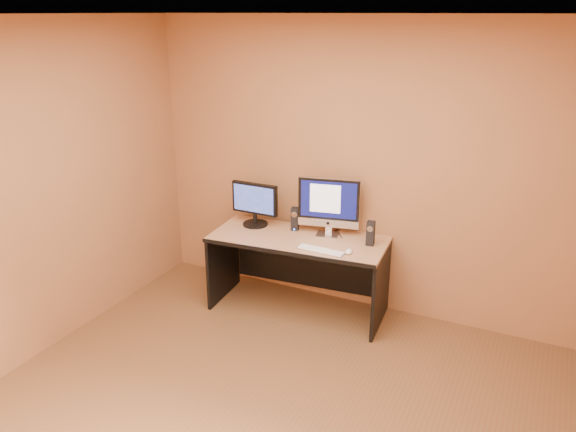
# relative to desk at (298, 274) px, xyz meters

# --- Properties ---
(floor) EXTENTS (4.00, 4.00, 0.00)m
(floor) POSITION_rel_desk_xyz_m (0.41, -1.62, -0.36)
(floor) COLOR brown
(floor) RESTS_ON ground
(walls) EXTENTS (4.00, 4.00, 2.60)m
(walls) POSITION_rel_desk_xyz_m (0.41, -1.62, 0.94)
(walls) COLOR #9F6540
(walls) RESTS_ON ground
(ceiling) EXTENTS (4.00, 4.00, 0.00)m
(ceiling) POSITION_rel_desk_xyz_m (0.41, -1.62, 2.24)
(ceiling) COLOR white
(ceiling) RESTS_ON walls
(desk) EXTENTS (1.61, 0.81, 0.72)m
(desk) POSITION_rel_desk_xyz_m (0.00, 0.00, 0.00)
(desk) COLOR tan
(desk) RESTS_ON ground
(imac) EXTENTS (0.59, 0.31, 0.54)m
(imac) POSITION_rel_desk_xyz_m (0.21, 0.17, 0.63)
(imac) COLOR #B4B4B9
(imac) RESTS_ON desk
(second_monitor) EXTENTS (0.47, 0.24, 0.41)m
(second_monitor) POSITION_rel_desk_xyz_m (-0.50, 0.11, 0.57)
(second_monitor) COLOR black
(second_monitor) RESTS_ON desk
(speaker_left) EXTENTS (0.08, 0.08, 0.21)m
(speaker_left) POSITION_rel_desk_xyz_m (-0.11, 0.16, 0.47)
(speaker_left) COLOR black
(speaker_left) RESTS_ON desk
(speaker_right) EXTENTS (0.07, 0.08, 0.21)m
(speaker_right) POSITION_rel_desk_xyz_m (0.63, 0.12, 0.47)
(speaker_right) COLOR black
(speaker_right) RESTS_ON desk
(keyboard) EXTENTS (0.42, 0.13, 0.02)m
(keyboard) POSITION_rel_desk_xyz_m (0.30, -0.20, 0.37)
(keyboard) COLOR silver
(keyboard) RESTS_ON desk
(mouse) EXTENTS (0.07, 0.11, 0.04)m
(mouse) POSITION_rel_desk_xyz_m (0.52, -0.13, 0.38)
(mouse) COLOR white
(mouse) RESTS_ON desk
(cable_a) EXTENTS (0.13, 0.18, 0.01)m
(cable_a) POSITION_rel_desk_xyz_m (0.29, 0.24, 0.36)
(cable_a) COLOR black
(cable_a) RESTS_ON desk
(cable_b) EXTENTS (0.09, 0.16, 0.01)m
(cable_b) POSITION_rel_desk_xyz_m (0.22, 0.27, 0.36)
(cable_b) COLOR black
(cable_b) RESTS_ON desk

